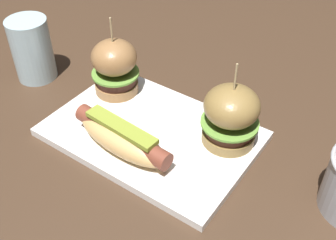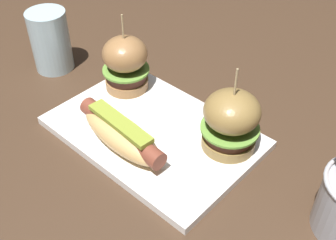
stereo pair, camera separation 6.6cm
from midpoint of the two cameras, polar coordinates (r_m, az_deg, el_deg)
ground_plane at (r=0.71m, az=0.63°, el=-2.22°), size 3.00×3.00×0.00m
platter_main at (r=0.71m, az=0.63°, el=-1.80°), size 0.34×0.23×0.01m
hot_dog at (r=0.66m, az=-3.62°, el=-1.92°), size 0.19×0.07×0.05m
slider_left at (r=0.77m, az=-3.38°, el=7.69°), size 0.09×0.09×0.15m
slider_right at (r=0.65m, az=11.47°, el=-0.21°), size 0.09×0.09×0.15m
water_glass at (r=0.87m, az=-13.68°, el=10.40°), size 0.08×0.08×0.12m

